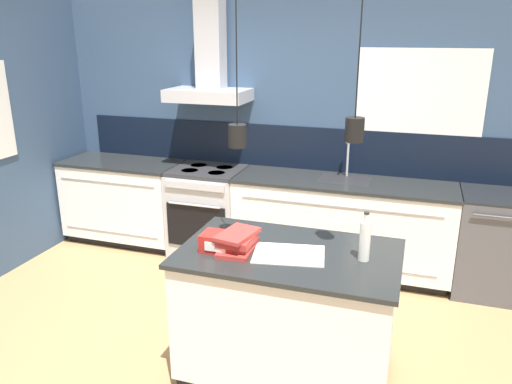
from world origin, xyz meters
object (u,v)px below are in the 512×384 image
object	(u,v)px
dishwasher	(493,244)
red_supply_box	(220,242)
oven_range	(208,211)
bottle_on_island	(365,240)
book_stack	(237,242)

from	to	relation	value
dishwasher	red_supply_box	distance (m)	2.63
oven_range	bottle_on_island	size ratio (longest dim) A/B	2.94
oven_range	dishwasher	xyz separation A→B (m)	(2.72, 0.00, -0.00)
book_stack	dishwasher	bearing A→B (deg)	45.52
bottle_on_island	red_supply_box	distance (m)	0.89
oven_range	bottle_on_island	bearing A→B (deg)	-43.35
bottle_on_island	book_stack	distance (m)	0.79
bottle_on_island	red_supply_box	xyz separation A→B (m)	(-0.88, -0.15, -0.07)
oven_range	dishwasher	world-z (taller)	same
bottle_on_island	book_stack	xyz separation A→B (m)	(-0.78, -0.11, -0.07)
book_stack	red_supply_box	xyz separation A→B (m)	(-0.10, -0.04, -0.00)
dishwasher	book_stack	xyz separation A→B (m)	(-1.74, -1.77, 0.52)
dishwasher	bottle_on_island	world-z (taller)	bottle_on_island
oven_range	red_supply_box	size ratio (longest dim) A/B	3.92
oven_range	bottle_on_island	xyz separation A→B (m)	(1.76, -1.66, 0.58)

